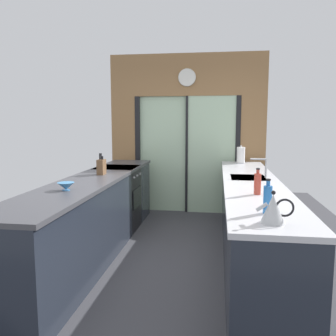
% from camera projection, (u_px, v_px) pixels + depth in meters
% --- Properties ---
extents(ground_plane, '(5.04, 7.60, 0.02)m').
position_uv_depth(ground_plane, '(173.00, 248.00, 4.42)').
color(ground_plane, '#38383D').
extents(back_wall_unit, '(2.64, 0.12, 2.70)m').
position_uv_depth(back_wall_unit, '(187.00, 124.00, 5.98)').
color(back_wall_unit, olive).
rests_on(back_wall_unit, ground_plane).
extents(left_counter_run, '(0.62, 3.80, 0.92)m').
position_uv_depth(left_counter_run, '(90.00, 219.00, 4.02)').
color(left_counter_run, '#1E232D').
rests_on(left_counter_run, ground_plane).
extents(right_counter_run, '(0.62, 3.80, 0.92)m').
position_uv_depth(right_counter_run, '(251.00, 221.00, 3.93)').
color(right_counter_run, '#1E232D').
rests_on(right_counter_run, ground_plane).
extents(sink_faucet, '(0.19, 0.02, 0.23)m').
position_uv_depth(sink_faucet, '(263.00, 165.00, 4.08)').
color(sink_faucet, '#B7BABC').
rests_on(sink_faucet, right_counter_run).
extents(oven_range, '(0.60, 0.60, 0.92)m').
position_uv_depth(oven_range, '(118.00, 198.00, 5.12)').
color(oven_range, black).
rests_on(oven_range, ground_plane).
extents(mixing_bowl, '(0.16, 0.16, 0.08)m').
position_uv_depth(mixing_bowl, '(66.00, 186.00, 3.33)').
color(mixing_bowl, teal).
rests_on(mixing_bowl, left_counter_run).
extents(knife_block, '(0.08, 0.14, 0.26)m').
position_uv_depth(knife_block, '(101.00, 167.00, 4.33)').
color(knife_block, brown).
rests_on(knife_block, left_counter_run).
extents(kettle, '(0.24, 0.15, 0.21)m').
position_uv_depth(kettle, '(273.00, 209.00, 2.25)').
color(kettle, '#B7BABC').
rests_on(kettle, right_counter_run).
extents(soap_bottle_near, '(0.06, 0.06, 0.25)m').
position_uv_depth(soap_bottle_near, '(268.00, 199.00, 2.49)').
color(soap_bottle_near, '#286BB7').
rests_on(soap_bottle_near, right_counter_run).
extents(soap_bottle_far, '(0.06, 0.06, 0.24)m').
position_uv_depth(soap_bottle_far, '(258.00, 183.00, 3.14)').
color(soap_bottle_far, '#B23D2D').
rests_on(soap_bottle_far, right_counter_run).
extents(paper_towel_roll, '(0.15, 0.15, 0.28)m').
position_uv_depth(paper_towel_roll, '(241.00, 155.00, 5.50)').
color(paper_towel_roll, '#B7BABC').
rests_on(paper_towel_roll, right_counter_run).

